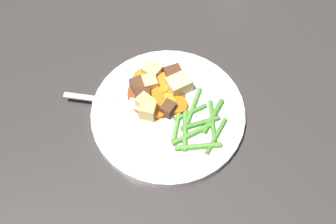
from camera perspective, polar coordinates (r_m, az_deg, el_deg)
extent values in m
plane|color=#383330|center=(0.81, 0.00, -0.53)|extent=(3.00, 3.00, 0.00)
cylinder|color=white|center=(0.80, 0.00, -0.27)|extent=(0.26, 0.26, 0.01)
cylinder|color=brown|center=(0.81, -1.42, 2.24)|extent=(0.10, 0.10, 0.00)
cylinder|color=orange|center=(0.83, -3.08, 4.06)|extent=(0.04, 0.04, 0.01)
cylinder|color=orange|center=(0.81, 0.36, 2.48)|extent=(0.03, 0.03, 0.01)
cylinder|color=orange|center=(0.81, -0.85, 2.92)|extent=(0.03, 0.03, 0.01)
cylinder|color=orange|center=(0.80, -1.46, 1.81)|extent=(0.04, 0.04, 0.01)
cylinder|color=orange|center=(0.80, -0.26, 1.04)|extent=(0.04, 0.04, 0.01)
cylinder|color=orange|center=(0.79, -1.20, 0.14)|extent=(0.04, 0.04, 0.01)
cylinder|color=orange|center=(0.80, 1.18, 0.81)|extent=(0.05, 0.05, 0.01)
cylinder|color=orange|center=(0.82, -0.28, 3.77)|extent=(0.04, 0.04, 0.01)
cube|color=#E5CC7A|center=(0.83, -1.96, 4.99)|extent=(0.03, 0.03, 0.02)
cube|color=#DBBC6B|center=(0.79, -2.77, 1.07)|extent=(0.03, 0.02, 0.02)
cube|color=#EAD68C|center=(0.81, 1.32, 3.35)|extent=(0.04, 0.05, 0.03)
cube|color=#E5CC7A|center=(0.81, -2.20, 3.50)|extent=(0.03, 0.03, 0.03)
cube|color=#DBBC6B|center=(0.78, -2.47, 0.22)|extent=(0.04, 0.03, 0.03)
cube|color=#56331E|center=(0.81, -3.65, 3.09)|extent=(0.04, 0.03, 0.02)
cube|color=#4C2B19|center=(0.80, -3.09, 1.96)|extent=(0.03, 0.03, 0.02)
cube|color=#56331E|center=(0.83, 0.67, 4.57)|extent=(0.04, 0.04, 0.02)
cube|color=#56331E|center=(0.78, -0.15, 0.11)|extent=(0.02, 0.03, 0.02)
cylinder|color=#4C8E33|center=(0.78, 3.94, -1.33)|extent=(0.04, 0.06, 0.01)
cylinder|color=#599E38|center=(0.78, 2.07, -2.16)|extent=(0.06, 0.06, 0.01)
cylinder|color=#599E38|center=(0.76, 3.68, -4.17)|extent=(0.06, 0.06, 0.01)
cylinder|color=#4C8E33|center=(0.79, 2.73, -0.04)|extent=(0.03, 0.06, 0.01)
cylinder|color=#599E38|center=(0.80, 3.09, 0.73)|extent=(0.04, 0.07, 0.01)
cylinder|color=#66AD42|center=(0.79, 1.21, -0.82)|extent=(0.05, 0.07, 0.01)
cylinder|color=#599E38|center=(0.77, 2.86, -2.66)|extent=(0.03, 0.07, 0.01)
cylinder|color=#4C8E33|center=(0.79, 5.40, -1.06)|extent=(0.06, 0.06, 0.01)
cylinder|color=#4C8E33|center=(0.79, 5.48, -0.48)|extent=(0.03, 0.07, 0.01)
cylinder|color=#4C8E33|center=(0.77, 5.86, -2.89)|extent=(0.02, 0.07, 0.01)
cube|color=silver|center=(0.82, -8.68, 1.57)|extent=(0.10, 0.07, 0.00)
cube|color=silver|center=(0.80, -4.10, 0.98)|extent=(0.03, 0.03, 0.00)
cylinder|color=silver|center=(0.80, -2.11, 0.13)|extent=(0.04, 0.03, 0.00)
cylinder|color=silver|center=(0.80, -2.03, 0.51)|extent=(0.04, 0.03, 0.00)
cylinder|color=silver|center=(0.80, -1.96, 0.89)|extent=(0.04, 0.03, 0.00)
cylinder|color=silver|center=(0.81, -1.88, 1.27)|extent=(0.04, 0.03, 0.00)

